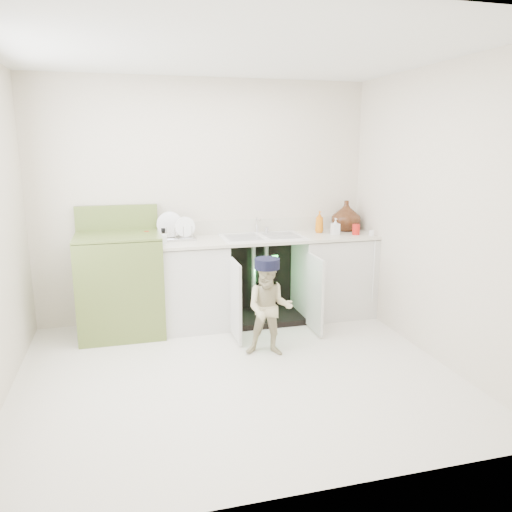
% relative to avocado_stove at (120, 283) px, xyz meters
% --- Properties ---
extents(ground, '(3.50, 3.50, 0.00)m').
position_rel_avocado_stove_xyz_m(ground, '(0.90, -1.18, -0.51)').
color(ground, beige).
rests_on(ground, ground).
extents(room_shell, '(6.00, 5.50, 1.26)m').
position_rel_avocado_stove_xyz_m(room_shell, '(0.90, -1.18, 0.74)').
color(room_shell, beige).
rests_on(room_shell, ground).
extents(counter_run, '(2.44, 1.02, 1.23)m').
position_rel_avocado_stove_xyz_m(counter_run, '(1.48, 0.03, -0.04)').
color(counter_run, silver).
rests_on(counter_run, ground).
extents(avocado_stove, '(0.80, 0.65, 1.25)m').
position_rel_avocado_stove_xyz_m(avocado_stove, '(0.00, 0.00, 0.00)').
color(avocado_stove, '#5C7232').
rests_on(avocado_stove, ground).
extents(repair_worker, '(0.50, 0.78, 0.88)m').
position_rel_avocado_stove_xyz_m(repair_worker, '(1.26, -0.88, -0.07)').
color(repair_worker, beige).
rests_on(repair_worker, ground).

